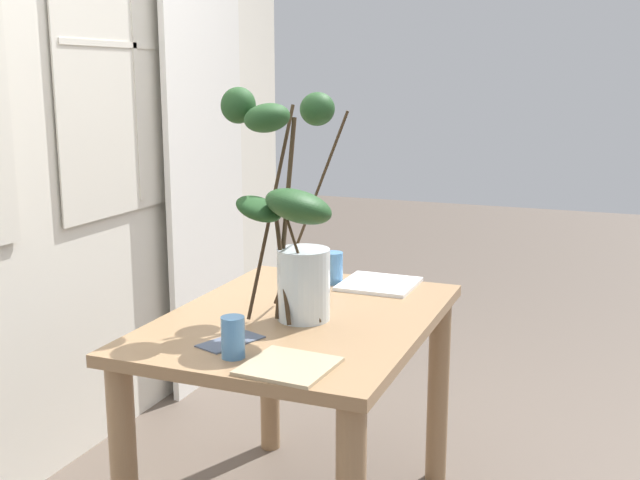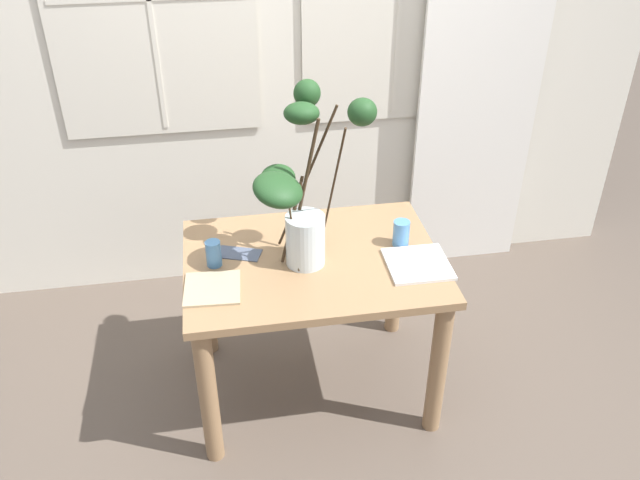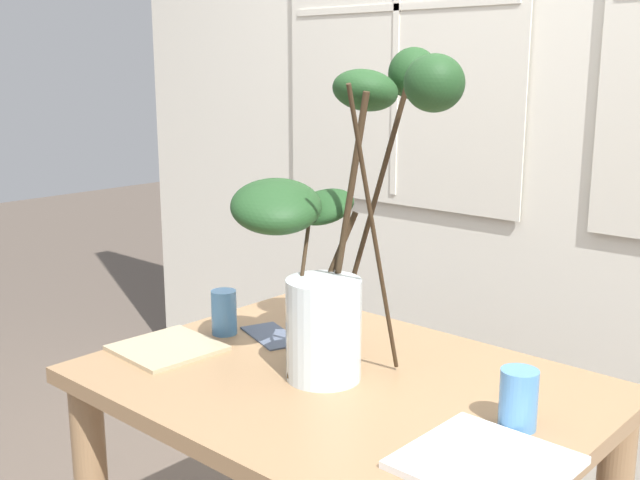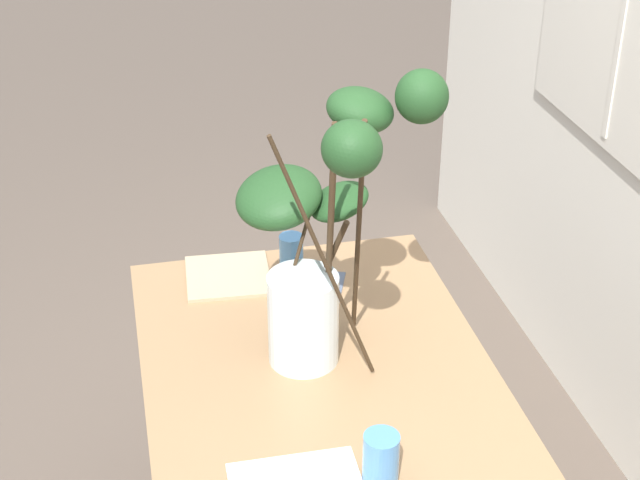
# 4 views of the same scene
# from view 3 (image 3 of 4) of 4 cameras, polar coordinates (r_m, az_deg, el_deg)

# --- Properties ---
(back_wall_with_windows) EXTENTS (4.11, 0.14, 3.00)m
(back_wall_with_windows) POSITION_cam_3_polar(r_m,az_deg,el_deg) (2.54, 18.39, 13.64)
(back_wall_with_windows) COLOR silver
(back_wall_with_windows) RESTS_ON ground
(dining_table) EXTENTS (1.11, 0.82, 0.76)m
(dining_table) POSITION_cam_3_polar(r_m,az_deg,el_deg) (1.81, 1.65, -14.62)
(dining_table) COLOR #93704C
(dining_table) RESTS_ON ground
(vase_with_branches) EXTENTS (0.55, 0.48, 0.74)m
(vase_with_branches) POSITION_cam_3_polar(r_m,az_deg,el_deg) (1.68, 1.00, 0.49)
(vase_with_branches) COLOR silver
(vase_with_branches) RESTS_ON dining_table
(drinking_glass_blue_left) EXTENTS (0.07, 0.07, 0.12)m
(drinking_glass_blue_left) POSITION_cam_3_polar(r_m,az_deg,el_deg) (2.01, -7.12, -5.34)
(drinking_glass_blue_left) COLOR #4C84BC
(drinking_glass_blue_left) RESTS_ON dining_table
(drinking_glass_blue_right) EXTENTS (0.07, 0.07, 0.12)m
(drinking_glass_blue_right) POSITION_cam_3_polar(r_m,az_deg,el_deg) (1.55, 14.49, -11.34)
(drinking_glass_blue_right) COLOR #4C84BC
(drinking_glass_blue_right) RESTS_ON dining_table
(plate_square_left) EXTENTS (0.24, 0.24, 0.01)m
(plate_square_left) POSITION_cam_3_polar(r_m,az_deg,el_deg) (1.94, -11.26, -7.85)
(plate_square_left) COLOR tan
(plate_square_left) RESTS_ON dining_table
(plate_square_right) EXTENTS (0.27, 0.27, 0.01)m
(plate_square_right) POSITION_cam_3_polar(r_m,az_deg,el_deg) (1.42, 12.17, -15.82)
(plate_square_right) COLOR white
(plate_square_right) RESTS_ON dining_table
(napkin_folded) EXTENTS (0.21, 0.16, 0.00)m
(napkin_folded) POSITION_cam_3_polar(r_m,az_deg,el_deg) (2.00, -3.61, -7.09)
(napkin_folded) COLOR #4C566B
(napkin_folded) RESTS_ON dining_table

